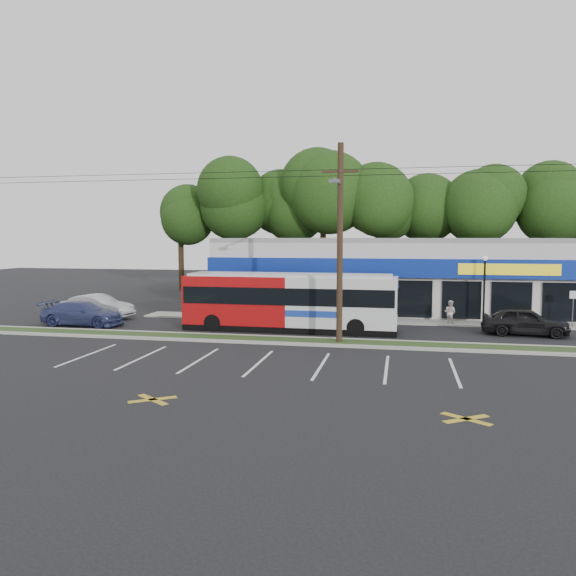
# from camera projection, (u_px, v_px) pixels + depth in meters

# --- Properties ---
(ground) EXTENTS (120.00, 120.00, 0.00)m
(ground) POSITION_uv_depth(u_px,v_px,m) (277.00, 345.00, 28.00)
(ground) COLOR black
(ground) RESTS_ON ground
(grass_strip) EXTENTS (40.00, 1.60, 0.12)m
(grass_strip) POSITION_uv_depth(u_px,v_px,m) (281.00, 340.00, 28.97)
(grass_strip) COLOR #283A17
(grass_strip) RESTS_ON ground
(curb_south) EXTENTS (40.00, 0.25, 0.14)m
(curb_south) POSITION_uv_depth(u_px,v_px,m) (278.00, 343.00, 28.14)
(curb_south) COLOR #9E9E93
(curb_south) RESTS_ON ground
(curb_north) EXTENTS (40.00, 0.25, 0.14)m
(curb_north) POSITION_uv_depth(u_px,v_px,m) (285.00, 337.00, 29.80)
(curb_north) COLOR #9E9E93
(curb_north) RESTS_ON ground
(sidewalk) EXTENTS (32.00, 2.20, 0.10)m
(sidewalk) POSITION_uv_depth(u_px,v_px,m) (384.00, 321.00, 35.78)
(sidewalk) COLOR #9E9E93
(sidewalk) RESTS_ON ground
(strip_mall) EXTENTS (25.00, 12.55, 5.30)m
(strip_mall) POSITION_uv_depth(u_px,v_px,m) (394.00, 273.00, 42.20)
(strip_mall) COLOR beige
(strip_mall) RESTS_ON ground
(utility_pole) EXTENTS (50.00, 2.77, 10.00)m
(utility_pole) POSITION_uv_depth(u_px,v_px,m) (336.00, 237.00, 27.85)
(utility_pole) COLOR black
(utility_pole) RESTS_ON ground
(lamp_post) EXTENTS (0.30, 0.30, 4.25)m
(lamp_post) POSITION_uv_depth(u_px,v_px,m) (484.00, 282.00, 34.16)
(lamp_post) COLOR black
(lamp_post) RESTS_ON ground
(sign_post) EXTENTS (0.45, 0.10, 2.23)m
(sign_post) POSITION_uv_depth(u_px,v_px,m) (573.00, 302.00, 33.05)
(sign_post) COLOR #59595E
(sign_post) RESTS_ON ground
(tree_line) EXTENTS (46.76, 6.76, 11.83)m
(tree_line) POSITION_uv_depth(u_px,v_px,m) (380.00, 204.00, 51.81)
(tree_line) COLOR black
(tree_line) RESTS_ON ground
(metrobus) EXTENTS (12.29, 2.69, 3.30)m
(metrobus) POSITION_uv_depth(u_px,v_px,m) (290.00, 300.00, 32.28)
(metrobus) COLOR #A20C0E
(metrobus) RESTS_ON ground
(car_dark) EXTENTS (4.72, 2.26, 1.56)m
(car_dark) POSITION_uv_depth(u_px,v_px,m) (525.00, 321.00, 30.77)
(car_dark) COLOR black
(car_dark) RESTS_ON ground
(car_silver) EXTENTS (4.95, 2.27, 1.57)m
(car_silver) POSITION_uv_depth(u_px,v_px,m) (98.00, 307.00, 37.17)
(car_silver) COLOR #A5A9AD
(car_silver) RESTS_ON ground
(car_blue) EXTENTS (5.09, 2.13, 1.47)m
(car_blue) POSITION_uv_depth(u_px,v_px,m) (83.00, 314.00, 34.20)
(car_blue) COLOR navy
(car_blue) RESTS_ON ground
(pedestrian_a) EXTENTS (0.75, 0.63, 1.75)m
(pedestrian_a) POSITION_uv_depth(u_px,v_px,m) (346.00, 310.00, 34.88)
(pedestrian_a) COLOR beige
(pedestrian_a) RESTS_ON ground
(pedestrian_b) EXTENTS (0.93, 0.87, 1.52)m
(pedestrian_b) POSITION_uv_depth(u_px,v_px,m) (450.00, 313.00, 34.44)
(pedestrian_b) COLOR beige
(pedestrian_b) RESTS_ON ground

